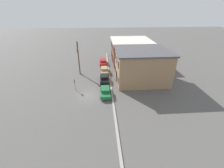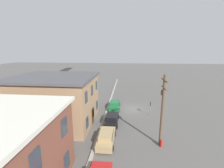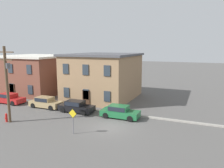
{
  "view_description": "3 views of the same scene",
  "coord_description": "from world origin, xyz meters",
  "px_view_note": "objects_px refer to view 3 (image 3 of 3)",
  "views": [
    {
      "loc": [
        24.63,
        2.74,
        15.28
      ],
      "look_at": [
        1.3,
        4.4,
        3.02
      ],
      "focal_mm": 24.0,
      "sensor_mm": 36.0,
      "label": 1
    },
    {
      "loc": [
        -26.14,
        1.15,
        10.53
      ],
      "look_at": [
        1.66,
        3.87,
        4.23
      ],
      "focal_mm": 24.0,
      "sensor_mm": 36.0,
      "label": 2
    },
    {
      "loc": [
        8.44,
        -19.22,
        8.06
      ],
      "look_at": [
        -0.72,
        2.34,
        4.02
      ],
      "focal_mm": 35.0,
      "sensor_mm": 36.0,
      "label": 3
    }
  ],
  "objects_px": {
    "car_tan": "(45,102)",
    "fire_hydrant": "(6,118)",
    "car_red": "(9,98)",
    "utility_pole": "(7,80)",
    "car_green": "(120,111)",
    "caution_sign": "(73,117)",
    "car_black": "(76,106)"
  },
  "relations": [
    {
      "from": "car_black",
      "to": "caution_sign",
      "type": "height_order",
      "value": "caution_sign"
    },
    {
      "from": "car_green",
      "to": "caution_sign",
      "type": "xyz_separation_m",
      "value": [
        -2.29,
        -6.08,
        0.86
      ]
    },
    {
      "from": "car_red",
      "to": "car_black",
      "type": "relative_size",
      "value": 1.0
    },
    {
      "from": "car_green",
      "to": "fire_hydrant",
      "type": "bearing_deg",
      "value": -150.47
    },
    {
      "from": "car_tan",
      "to": "fire_hydrant",
      "type": "bearing_deg",
      "value": -91.16
    },
    {
      "from": "car_tan",
      "to": "car_red",
      "type": "bearing_deg",
      "value": -178.07
    },
    {
      "from": "car_tan",
      "to": "fire_hydrant",
      "type": "relative_size",
      "value": 4.58
    },
    {
      "from": "car_red",
      "to": "utility_pole",
      "type": "xyz_separation_m",
      "value": [
        6.65,
        -5.91,
        3.81
      ]
    },
    {
      "from": "car_red",
      "to": "car_green",
      "type": "bearing_deg",
      "value": 0.39
    },
    {
      "from": "utility_pole",
      "to": "car_tan",
      "type": "bearing_deg",
      "value": 93.23
    },
    {
      "from": "car_tan",
      "to": "utility_pole",
      "type": "distance_m",
      "value": 7.22
    },
    {
      "from": "car_green",
      "to": "caution_sign",
      "type": "height_order",
      "value": "caution_sign"
    },
    {
      "from": "car_green",
      "to": "utility_pole",
      "type": "xyz_separation_m",
      "value": [
        -10.3,
        -6.03,
        3.81
      ]
    },
    {
      "from": "car_black",
      "to": "utility_pole",
      "type": "relative_size",
      "value": 0.54
    },
    {
      "from": "caution_sign",
      "to": "fire_hydrant",
      "type": "bearing_deg",
      "value": -179.87
    },
    {
      "from": "caution_sign",
      "to": "fire_hydrant",
      "type": "relative_size",
      "value": 2.53
    },
    {
      "from": "car_red",
      "to": "car_tan",
      "type": "xyz_separation_m",
      "value": [
        6.3,
        0.21,
        0.0
      ]
    },
    {
      "from": "utility_pole",
      "to": "car_black",
      "type": "bearing_deg",
      "value": 52.83
    },
    {
      "from": "caution_sign",
      "to": "utility_pole",
      "type": "height_order",
      "value": "utility_pole"
    },
    {
      "from": "car_black",
      "to": "fire_hydrant",
      "type": "distance_m",
      "value": 7.84
    },
    {
      "from": "car_green",
      "to": "fire_hydrant",
      "type": "xyz_separation_m",
      "value": [
        -10.77,
        -6.1,
        -0.27
      ]
    },
    {
      "from": "car_green",
      "to": "caution_sign",
      "type": "bearing_deg",
      "value": -110.59
    },
    {
      "from": "car_tan",
      "to": "car_black",
      "type": "distance_m",
      "value": 4.87
    },
    {
      "from": "car_green",
      "to": "fire_hydrant",
      "type": "relative_size",
      "value": 4.58
    },
    {
      "from": "fire_hydrant",
      "to": "caution_sign",
      "type": "bearing_deg",
      "value": 0.13
    },
    {
      "from": "car_tan",
      "to": "fire_hydrant",
      "type": "distance_m",
      "value": 6.21
    },
    {
      "from": "car_tan",
      "to": "utility_pole",
      "type": "height_order",
      "value": "utility_pole"
    },
    {
      "from": "car_red",
      "to": "caution_sign",
      "type": "distance_m",
      "value": 15.85
    },
    {
      "from": "car_tan",
      "to": "caution_sign",
      "type": "xyz_separation_m",
      "value": [
        8.36,
        -6.18,
        0.86
      ]
    },
    {
      "from": "car_green",
      "to": "car_red",
      "type": "bearing_deg",
      "value": -179.61
    },
    {
      "from": "car_red",
      "to": "car_black",
      "type": "bearing_deg",
      "value": 0.28
    },
    {
      "from": "car_black",
      "to": "car_tan",
      "type": "bearing_deg",
      "value": 178.14
    }
  ]
}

